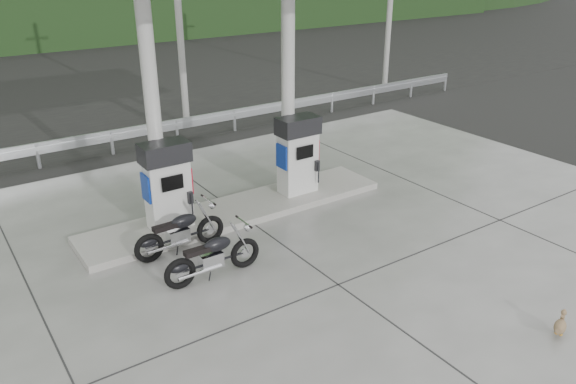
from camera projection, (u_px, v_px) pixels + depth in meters
ground at (305, 262)px, 10.58m from camera, size 160.00×160.00×0.00m
forecourt_apron at (305, 261)px, 10.58m from camera, size 18.00×14.00×0.02m
pump_island at (239, 210)px, 12.43m from camera, size 7.00×1.40×0.15m
gas_pump_left at (167, 186)px, 11.22m from camera, size 0.95×0.55×1.80m
gas_pump_right at (298, 155)px, 12.87m from camera, size 0.95×0.55×1.80m
canopy_column_left at (152, 103)px, 10.88m from camera, size 0.30×0.30×5.00m
canopy_column_right at (288, 83)px, 12.54m from camera, size 0.30×0.30×5.00m
guardrail at (144, 125)px, 16.35m from camera, size 26.00×0.16×1.42m
road at (109, 120)px, 19.28m from camera, size 60.00×7.00×0.01m
motorcycle_left at (180, 233)px, 10.73m from camera, size 1.76×0.60×0.83m
motorcycle_right at (213, 257)px, 9.89m from camera, size 1.74×0.57×0.82m
duck at (560, 327)px, 8.47m from camera, size 0.44×0.28×0.31m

